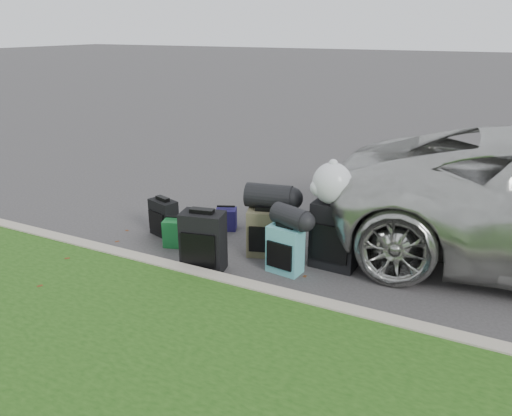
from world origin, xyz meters
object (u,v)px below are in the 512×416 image
at_px(suitcase_small_black, 164,218).
at_px(suitcase_olive, 265,233).
at_px(suitcase_large_black_right, 335,235).
at_px(tote_green, 177,232).
at_px(suitcase_large_black_left, 203,242).
at_px(suitcase_teal, 285,250).
at_px(tote_navy, 226,219).

bearing_deg(suitcase_small_black, suitcase_olive, 19.77).
xyz_separation_m(suitcase_large_black_right, tote_green, (-2.09, -0.35, -0.23)).
height_order(suitcase_small_black, suitcase_large_black_right, suitcase_large_black_right).
bearing_deg(suitcase_large_black_right, suitcase_large_black_left, -148.19).
relative_size(suitcase_large_black_left, suitcase_olive, 1.21).
relative_size(suitcase_teal, suitcase_large_black_right, 0.71).
relative_size(suitcase_olive, tote_navy, 1.95).
xyz_separation_m(suitcase_large_black_left, tote_navy, (-0.40, 1.24, -0.21)).
relative_size(suitcase_small_black, suitcase_large_black_left, 0.70).
bearing_deg(suitcase_large_black_right, tote_green, -168.47).
bearing_deg(suitcase_olive, suitcase_small_black, 163.91).
xyz_separation_m(suitcase_large_black_left, suitcase_olive, (0.48, 0.71, -0.06)).
relative_size(suitcase_small_black, suitcase_olive, 0.85).
height_order(suitcase_large_black_right, tote_green, suitcase_large_black_right).
bearing_deg(tote_navy, suitcase_large_black_right, -37.49).
height_order(suitcase_teal, suitcase_large_black_right, suitcase_large_black_right).
bearing_deg(suitcase_large_black_left, suitcase_teal, 11.10).
height_order(suitcase_teal, tote_green, suitcase_teal).
bearing_deg(suitcase_small_black, tote_navy, 58.34).
relative_size(suitcase_large_black_left, tote_navy, 2.36).
bearing_deg(suitcase_large_black_right, suitcase_teal, -137.83).
relative_size(suitcase_large_black_left, suitcase_teal, 1.27).
bearing_deg(tote_navy, suitcase_teal, -56.55).
relative_size(suitcase_small_black, tote_navy, 1.66).
relative_size(suitcase_olive, suitcase_teal, 1.05).
distance_m(suitcase_large_black_right, tote_navy, 1.85).
xyz_separation_m(suitcase_olive, suitcase_large_black_right, (0.90, 0.08, 0.11)).
distance_m(suitcase_large_black_left, suitcase_olive, 0.86).
height_order(suitcase_small_black, tote_navy, suitcase_small_black).
distance_m(tote_green, tote_navy, 0.86).
distance_m(suitcase_small_black, tote_navy, 0.90).
bearing_deg(suitcase_small_black, suitcase_large_black_left, -13.55).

